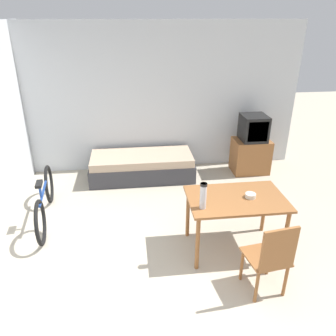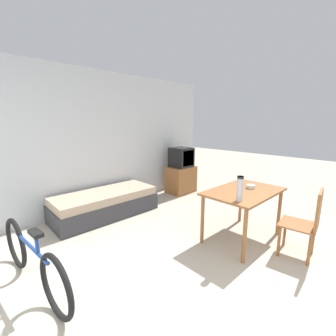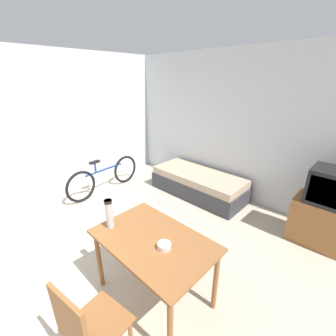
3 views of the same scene
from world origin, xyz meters
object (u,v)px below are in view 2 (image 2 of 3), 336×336
(mate_bowl, at_px, (251,187))
(daybed, at_px, (106,204))
(tv, at_px, (181,172))
(wooden_chair, at_px, (308,221))
(bicycle, at_px, (33,261))
(dining_table, at_px, (244,197))
(thermos_flask, at_px, (240,188))

(mate_bowl, bearing_deg, daybed, 119.27)
(tv, distance_m, mate_bowl, 2.39)
(wooden_chair, height_order, bicycle, wooden_chair)
(dining_table, height_order, thermos_flask, thermos_flask)
(daybed, relative_size, thermos_flask, 5.90)
(daybed, relative_size, mate_bowl, 14.76)
(dining_table, distance_m, mate_bowl, 0.21)
(bicycle, bearing_deg, thermos_flask, -28.87)
(dining_table, height_order, bicycle, dining_table)
(wooden_chair, bearing_deg, dining_table, 99.81)
(daybed, distance_m, mate_bowl, 2.57)
(thermos_flask, bearing_deg, tv, 58.34)
(daybed, relative_size, bicycle, 1.10)
(wooden_chair, height_order, thermos_flask, thermos_flask)
(wooden_chair, distance_m, bicycle, 3.20)
(daybed, relative_size, tv, 1.68)
(bicycle, bearing_deg, wooden_chair, -33.46)
(wooden_chair, distance_m, mate_bowl, 0.83)
(daybed, distance_m, thermos_flask, 2.53)
(tv, xyz_separation_m, thermos_flask, (-1.47, -2.38, 0.42))
(thermos_flask, xyz_separation_m, mate_bowl, (0.63, 0.16, -0.15))
(tv, bearing_deg, dining_table, -114.61)
(wooden_chair, relative_size, thermos_flask, 2.87)
(thermos_flask, bearing_deg, bicycle, 151.13)
(daybed, height_order, wooden_chair, wooden_chair)
(daybed, xyz_separation_m, dining_table, (1.06, -2.18, 0.43))
(wooden_chair, distance_m, thermos_flask, 0.96)
(daybed, bearing_deg, wooden_chair, -68.05)
(wooden_chair, xyz_separation_m, thermos_flask, (-0.60, 0.62, 0.42))
(dining_table, relative_size, bicycle, 0.69)
(daybed, bearing_deg, tv, 0.69)
(tv, xyz_separation_m, wooden_chair, (-0.87, -3.00, 0.00))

